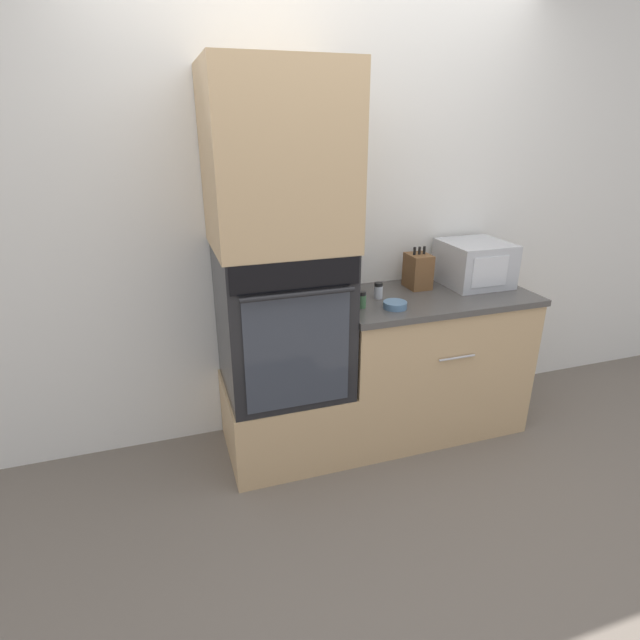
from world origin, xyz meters
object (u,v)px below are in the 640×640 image
at_px(knife_block, 418,271).
at_px(condiment_jar_far, 362,300).
at_px(microwave, 474,263).
at_px(condiment_jar_near, 378,291).
at_px(bowl, 395,305).
at_px(wall_oven, 282,320).
at_px(condiment_jar_mid, 347,291).

relative_size(knife_block, condiment_jar_far, 2.76).
xyz_separation_m(microwave, condiment_jar_near, (-0.66, -0.07, -0.09)).
distance_m(bowl, condiment_jar_far, 0.18).
relative_size(wall_oven, microwave, 2.09).
distance_m(wall_oven, bowl, 0.60).
xyz_separation_m(microwave, bowl, (-0.64, -0.24, -0.11)).
bearing_deg(condiment_jar_near, condiment_jar_mid, 157.46).
bearing_deg(microwave, knife_block, 173.68).
relative_size(knife_block, condiment_jar_mid, 3.06).
relative_size(knife_block, condiment_jar_near, 2.73).
xyz_separation_m(microwave, condiment_jar_far, (-0.81, -0.18, -0.09)).
bearing_deg(condiment_jar_mid, bowl, -53.49).
bearing_deg(knife_block, condiment_jar_far, -153.85).
distance_m(wall_oven, condiment_jar_far, 0.44).
xyz_separation_m(condiment_jar_near, condiment_jar_far, (-0.15, -0.11, -0.00)).
bearing_deg(microwave, condiment_jar_far, -167.38).
xyz_separation_m(knife_block, condiment_jar_far, (-0.45, -0.22, -0.06)).
xyz_separation_m(wall_oven, condiment_jar_mid, (0.40, 0.10, 0.09)).
bearing_deg(condiment_jar_far, microwave, 12.62).
bearing_deg(condiment_jar_far, wall_oven, 168.24).
relative_size(microwave, knife_block, 1.52).
bearing_deg(condiment_jar_mid, knife_block, 4.61).
relative_size(bowl, condiment_jar_near, 1.40).
height_order(bowl, condiment_jar_mid, condiment_jar_mid).
distance_m(microwave, condiment_jar_mid, 0.83).
bearing_deg(condiment_jar_near, condiment_jar_far, -142.05).
height_order(wall_oven, condiment_jar_mid, wall_oven).
xyz_separation_m(bowl, condiment_jar_far, (-0.16, 0.06, 0.03)).
height_order(condiment_jar_near, condiment_jar_far, same).
distance_m(bowl, condiment_jar_near, 0.18).
bearing_deg(condiment_jar_near, knife_block, 19.29).
height_order(wall_oven, condiment_jar_far, wall_oven).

